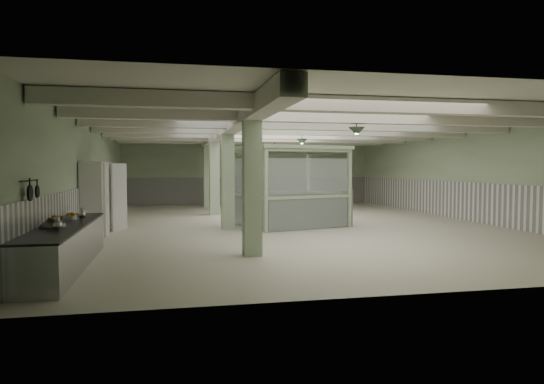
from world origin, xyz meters
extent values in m
plane|color=beige|center=(0.00, 0.00, 0.00)|extent=(20.00, 20.00, 0.00)
cube|color=white|center=(0.00, 0.00, 3.60)|extent=(14.00, 20.00, 0.02)
cube|color=#AEC19B|center=(0.00, 10.00, 1.80)|extent=(14.00, 0.02, 3.60)
cube|color=#AEC19B|center=(0.00, -10.00, 1.80)|extent=(14.00, 0.02, 3.60)
cube|color=#AEC19B|center=(-7.00, 0.00, 1.80)|extent=(0.02, 20.00, 3.60)
cube|color=#AEC19B|center=(7.00, 0.00, 1.80)|extent=(0.02, 20.00, 3.60)
cube|color=white|center=(-6.97, 0.00, 0.75)|extent=(0.05, 19.90, 1.50)
cube|color=white|center=(6.97, 0.00, 0.75)|extent=(0.05, 19.90, 1.50)
cube|color=white|center=(0.00, 9.97, 0.75)|extent=(13.90, 0.05, 1.50)
cube|color=beige|center=(-2.50, 0.00, 3.38)|extent=(0.45, 19.90, 0.40)
cube|color=beige|center=(0.00, -7.50, 3.42)|extent=(13.90, 0.35, 0.32)
cube|color=beige|center=(0.00, -5.00, 3.42)|extent=(13.90, 0.35, 0.32)
cube|color=beige|center=(0.00, -2.50, 3.42)|extent=(13.90, 0.35, 0.32)
cube|color=beige|center=(0.00, 0.00, 3.42)|extent=(13.90, 0.35, 0.32)
cube|color=beige|center=(0.00, 2.50, 3.42)|extent=(13.90, 0.35, 0.32)
cube|color=beige|center=(0.00, 5.00, 3.42)|extent=(13.90, 0.35, 0.32)
cube|color=beige|center=(0.00, 7.50, 3.42)|extent=(13.90, 0.35, 0.32)
cube|color=#AFC8A1|center=(-2.50, -6.00, 1.80)|extent=(0.42, 0.42, 3.60)
cube|color=#AFC8A1|center=(-2.50, -1.00, 1.80)|extent=(0.42, 0.42, 3.60)
cube|color=#AFC8A1|center=(-2.50, 4.00, 1.80)|extent=(0.42, 0.42, 3.60)
cube|color=#AFC8A1|center=(-2.50, 8.00, 1.80)|extent=(0.42, 0.42, 3.60)
cylinder|color=black|center=(-6.93, -7.60, 1.85)|extent=(0.02, 1.20, 0.02)
cone|color=#2E3E2F|center=(0.50, -5.00, 3.05)|extent=(0.44, 0.44, 0.22)
cone|color=#2E3E2F|center=(0.50, 0.50, 3.05)|extent=(0.44, 0.44, 0.22)
cone|color=#2E3E2F|center=(0.50, 5.50, 3.05)|extent=(0.44, 0.44, 0.22)
cube|color=#A9A9AE|center=(-6.54, -6.65, 0.44)|extent=(0.86, 5.10, 0.88)
cube|color=black|center=(-6.54, -6.65, 0.89)|extent=(0.90, 5.14, 0.04)
cylinder|color=#B2B2B7|center=(-6.60, -5.60, 0.95)|extent=(0.33, 0.33, 0.09)
cylinder|color=black|center=(-6.88, -7.76, 1.63)|extent=(0.04, 0.29, 0.29)
cylinder|color=black|center=(-6.88, -7.28, 1.63)|extent=(0.03, 0.24, 0.24)
cube|color=silver|center=(-6.65, -1.27, 1.17)|extent=(0.64, 2.54, 2.33)
cube|color=silver|center=(-6.30, -1.85, 1.17)|extent=(0.06, 0.95, 2.23)
cube|color=silver|center=(-6.18, -0.58, 1.17)|extent=(0.41, 0.91, 2.23)
cube|color=silver|center=(-6.26, -1.85, 1.17)|extent=(0.02, 0.05, 0.30)
cube|color=silver|center=(-6.26, -0.68, 1.17)|extent=(0.02, 0.05, 0.30)
cube|color=#A5B994|center=(-1.42, -2.18, 1.35)|extent=(0.15, 0.15, 2.70)
cube|color=#A5B994|center=(-2.13, 0.43, 1.35)|extent=(0.15, 0.15, 2.70)
cube|color=#A5B994|center=(1.71, -1.33, 1.35)|extent=(0.15, 0.15, 2.70)
cube|color=#A5B994|center=(1.00, 1.28, 1.35)|extent=(0.15, 0.15, 2.70)
cube|color=#A5B994|center=(-0.21, -0.45, 2.76)|extent=(4.15, 3.77, 0.12)
cube|color=white|center=(0.14, -1.75, 0.55)|extent=(2.95, 0.86, 1.05)
cube|color=silver|center=(0.14, -1.75, 1.78)|extent=(2.95, 0.86, 1.22)
cube|color=white|center=(-0.57, 0.86, 0.55)|extent=(2.95, 0.86, 1.05)
cube|color=silver|center=(-0.57, 0.86, 1.78)|extent=(2.95, 0.86, 1.22)
cube|color=white|center=(-1.78, -0.87, 0.55)|extent=(0.71, 2.43, 1.05)
cube|color=silver|center=(-1.78, -0.87, 1.78)|extent=(0.71, 2.43, 1.22)
cube|color=white|center=(1.35, -0.02, 0.55)|extent=(0.71, 2.43, 1.05)
cube|color=silver|center=(1.35, -0.02, 1.78)|extent=(0.71, 2.43, 1.22)
cube|color=#616251|center=(1.72, -1.04, 0.64)|extent=(0.58, 0.69, 1.29)
camera|label=1|loc=(-4.38, -17.25, 2.11)|focal=32.00mm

